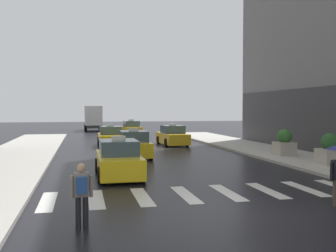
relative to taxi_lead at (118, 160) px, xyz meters
The scene contains 11 objects.
ground_plane 7.68m from the taxi_lead, 69.09° to the right, with size 160.00×160.00×0.00m, color black.
crosswalk_markings 5.01m from the taxi_lead, 56.63° to the right, with size 11.30×2.80×0.01m.
taxi_lead is the anchor object (origin of this frame).
taxi_second 6.97m from the taxi_lead, 77.08° to the left, with size 1.94×4.54×1.80m.
taxi_third 13.65m from the taxi_lead, 87.42° to the left, with size 1.95×4.55×1.80m.
taxi_fourth 15.06m from the taxi_lead, 67.62° to the left, with size 2.06×4.60×1.80m.
taxi_fifth 26.81m from the taxi_lead, 81.68° to the left, with size 2.10×4.62×1.80m.
box_truck 36.64m from the taxi_lead, 90.16° to the left, with size 2.33×7.56×3.35m.
pedestrian_with_backpack 7.50m from the taxi_lead, 102.18° to the right, with size 0.55×0.43×1.65m.
planter_near_corner 10.79m from the taxi_lead, ahead, with size 1.10×1.10×1.60m.
planter_mid_block 11.47m from the taxi_lead, 22.77° to the left, with size 1.10×1.10×1.60m.
Camera 1 is at (-4.28, -9.87, 3.00)m, focal length 41.18 mm.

